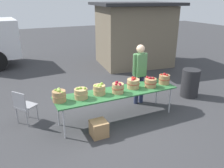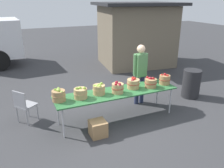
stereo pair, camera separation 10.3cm
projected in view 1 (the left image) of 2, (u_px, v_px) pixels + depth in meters
ground_plane at (117, 118)px, 5.89m from camera, size 40.00×40.00×0.00m
market_table at (117, 93)px, 5.63m from camera, size 3.10×0.76×0.75m
apple_basket_green_0 at (59, 96)px, 5.06m from camera, size 0.32×0.32×0.31m
apple_basket_green_1 at (81, 93)px, 5.21m from camera, size 0.33×0.33×0.29m
apple_basket_green_2 at (99, 89)px, 5.43m from camera, size 0.31×0.31×0.28m
apple_basket_red_0 at (118, 88)px, 5.50m from camera, size 0.30×0.30×0.30m
apple_basket_red_1 at (133, 83)px, 5.80m from camera, size 0.33×0.33×0.29m
apple_basket_red_2 at (150, 82)px, 5.88m from camera, size 0.32×0.32×0.28m
apple_basket_red_3 at (164, 79)px, 6.10m from camera, size 0.30×0.30×0.30m
vendor_adult at (140, 70)px, 6.40m from camera, size 0.46×0.25×1.74m
food_kiosk at (134, 34)px, 10.28m from camera, size 3.81×3.28×2.74m
folding_chair at (24, 105)px, 5.49m from camera, size 0.56×0.56×0.86m
trash_barrel at (190, 83)px, 7.08m from camera, size 0.54×0.54×0.87m
produce_crate at (99, 129)px, 5.09m from camera, size 0.36×0.36×0.36m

